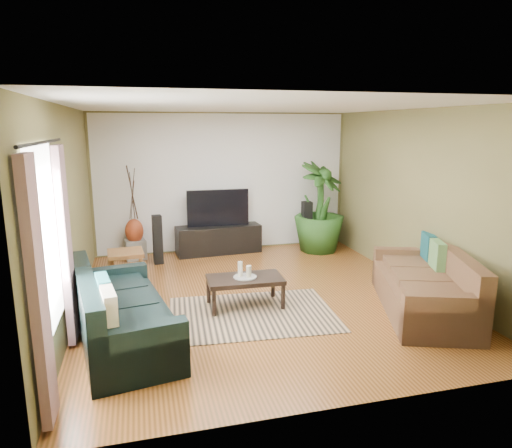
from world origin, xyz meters
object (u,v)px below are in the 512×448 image
object	(u,v)px
sofa_right	(423,280)
sofa_left	(123,306)
television	(218,208)
tv_stand	(219,239)
speaker_left	(158,240)
speaker_right	(306,226)
coffee_table	(245,292)
vase	(134,231)
side_table	(126,269)
potted_plant	(320,207)
pedestal	(135,249)

from	to	relation	value
sofa_right	sofa_left	bearing A→B (deg)	-71.58
sofa_left	sofa_right	xyz separation A→B (m)	(3.85, -0.08, 0.00)
sofa_left	television	size ratio (longest dim) A/B	1.82
tv_stand	speaker_left	size ratio (longest dim) A/B	1.84
tv_stand	speaker_right	xyz separation A→B (m)	(1.73, -0.24, 0.22)
coffee_table	vase	size ratio (longest dim) A/B	2.20
tv_stand	side_table	xyz separation A→B (m)	(-1.71, -1.51, 0.01)
vase	coffee_table	bearing A→B (deg)	-62.06
speaker_right	vase	world-z (taller)	speaker_right
speaker_left	potted_plant	world-z (taller)	potted_plant
sofa_right	television	distance (m)	4.15
speaker_left	side_table	size ratio (longest dim) A/B	1.59
television	tv_stand	bearing A→B (deg)	0.00
tv_stand	side_table	bearing A→B (deg)	-142.71
sofa_left	sofa_right	size ratio (longest dim) A/B	1.02
speaker_right	pedestal	distance (m)	3.34
speaker_right	television	bearing A→B (deg)	174.17
tv_stand	television	xyz separation A→B (m)	(0.00, 0.00, 0.63)
sofa_left	potted_plant	xyz separation A→B (m)	(3.66, 3.08, 0.45)
pedestal	coffee_table	bearing A→B (deg)	-62.06
potted_plant	pedestal	distance (m)	3.62
speaker_right	side_table	distance (m)	3.68
sofa_right	speaker_right	bearing A→B (deg)	-153.09
television	speaker_left	xyz separation A→B (m)	(-1.18, -0.42, -0.45)
coffee_table	tv_stand	size ratio (longest dim) A/B	0.63
coffee_table	side_table	xyz separation A→B (m)	(-1.59, 1.27, 0.07)
pedestal	side_table	world-z (taller)	side_table
sofa_left	potted_plant	distance (m)	4.80
speaker_left	vase	bearing A→B (deg)	128.46
sofa_right	vase	xyz separation A→B (m)	(-3.73, 3.50, 0.11)
sofa_left	speaker_left	bearing A→B (deg)	-20.00
sofa_left	coffee_table	bearing A→B (deg)	-77.71
pedestal	speaker_right	bearing A→B (deg)	-3.91
sofa_right	side_table	bearing A→B (deg)	-97.78
speaker_left	speaker_right	bearing A→B (deg)	-2.56
sofa_right	speaker_left	bearing A→B (deg)	-113.23
sofa_right	pedestal	size ratio (longest dim) A/B	5.88
sofa_left	side_table	xyz separation A→B (m)	(-0.01, 1.92, -0.15)
pedestal	sofa_left	bearing A→B (deg)	-92.06
speaker_left	vase	distance (m)	0.58
sofa_right	side_table	world-z (taller)	sofa_right
side_table	sofa_right	bearing A→B (deg)	-27.41
sofa_left	speaker_right	xyz separation A→B (m)	(3.44, 3.19, 0.07)
sofa_left	side_table	size ratio (longest dim) A/B	3.91
pedestal	side_table	bearing A→B (deg)	-94.92
speaker_left	vase	world-z (taller)	speaker_left
sofa_right	vase	world-z (taller)	sofa_right
coffee_table	potted_plant	xyz separation A→B (m)	(2.07, 2.42, 0.67)
coffee_table	potted_plant	world-z (taller)	potted_plant
sofa_left	television	distance (m)	3.86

